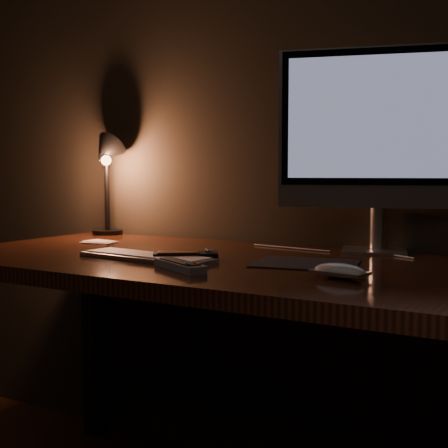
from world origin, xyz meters
The scene contains 10 objects.
desk centered at (0.00, 1.93, 0.62)m, with size 1.60×0.75×0.75m.
monitor centered at (0.30, 2.18, 1.09)m, with size 0.53×0.20×0.57m.
keyboard centered at (-0.17, 1.75, 0.76)m, with size 0.39×0.11×0.01m, color silver.
mousepad centered at (0.22, 1.88, 0.75)m, with size 0.25×0.20×0.00m, color black.
mouse centered at (0.36, 1.73, 0.76)m, with size 0.12×0.06×0.02m, color white.
media_remote centered at (-0.08, 1.79, 0.76)m, with size 0.17×0.14×0.03m.
tv_remote centered at (0.00, 1.65, 0.76)m, with size 0.18×0.12×0.02m.
papers centered at (-0.53, 1.97, 0.75)m, with size 0.11×0.07×0.01m, color white.
desk_lamp centered at (-0.66, 2.16, 1.00)m, with size 0.16×0.19×0.36m.
cable centered at (0.19, 2.14, 0.75)m, with size 0.00×0.00×0.50m, color white.
Camera 1 is at (0.81, 0.47, 0.98)m, focal length 50.00 mm.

